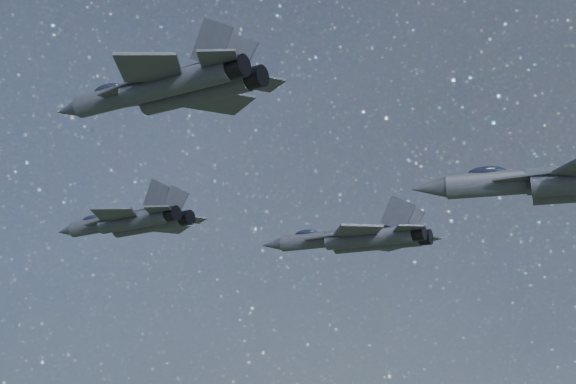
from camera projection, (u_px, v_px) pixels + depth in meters
The scene contains 3 objects.
jet_lead at pixel (131, 222), 90.49m from camera, with size 17.05×12.12×4.34m.
jet_left at pixel (359, 238), 87.62m from camera, with size 17.30×12.06×4.35m.
jet_right at pixel (170, 88), 54.94m from camera, with size 15.35×10.97×3.93m.
Camera 1 is at (36.01, -60.16, 131.77)m, focal length 60.00 mm.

